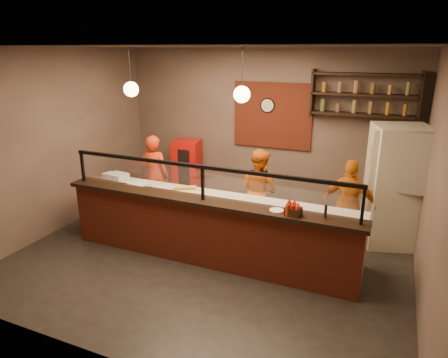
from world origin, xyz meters
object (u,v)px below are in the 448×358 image
at_px(pizza_dough, 205,197).
at_px(condiment_caddy, 293,211).
at_px(wall_clock, 268,105).
at_px(red_cooler, 187,170).
at_px(cook_left, 155,175).
at_px(pepper_mill, 326,211).
at_px(fridge, 395,187).
at_px(cook_right, 349,204).
at_px(cook_mid, 259,190).

relative_size(pizza_dough, condiment_caddy, 2.60).
height_order(wall_clock, red_cooler, wall_clock).
bearing_deg(pizza_dough, cook_left, 148.70).
bearing_deg(cook_left, pepper_mill, 154.92).
xyz_separation_m(wall_clock, fridge, (2.50, -0.87, -1.09)).
relative_size(cook_left, red_cooler, 1.23).
bearing_deg(red_cooler, wall_clock, 0.51).
xyz_separation_m(wall_clock, condiment_caddy, (1.26, -2.81, -0.98)).
bearing_deg(wall_clock, cook_right, -34.89).
xyz_separation_m(red_cooler, condiment_caddy, (2.96, -2.50, 0.46)).
distance_m(cook_right, pepper_mill, 1.51).
distance_m(red_cooler, condiment_caddy, 3.90).
relative_size(cook_right, condiment_caddy, 7.34).
bearing_deg(condiment_caddy, cook_mid, 122.31).
bearing_deg(cook_mid, cook_left, 26.91).
relative_size(wall_clock, cook_right, 0.20).
bearing_deg(red_cooler, fridge, -17.42).
distance_m(fridge, pizza_dough, 3.13).
xyz_separation_m(cook_left, cook_right, (3.68, 0.07, -0.06)).
xyz_separation_m(cook_right, pepper_mill, (-0.17, -1.45, 0.40)).
distance_m(cook_right, condiment_caddy, 1.67).
bearing_deg(pepper_mill, cook_right, 83.37).
height_order(cook_mid, fridge, fridge).
height_order(cook_right, fridge, fridge).
bearing_deg(cook_right, condiment_caddy, 74.28).
distance_m(fridge, condiment_caddy, 2.31).
height_order(wall_clock, condiment_caddy, wall_clock).
relative_size(wall_clock, cook_left, 0.19).
distance_m(pizza_dough, pepper_mill, 2.01).
bearing_deg(cook_mid, fridge, -146.05).
bearing_deg(red_cooler, cook_left, -108.13).
height_order(cook_left, cook_mid, cook_left).
xyz_separation_m(red_cooler, pepper_mill, (3.36, -2.42, 0.50)).
bearing_deg(red_cooler, pepper_mill, -45.55).
xyz_separation_m(pizza_dough, condiment_caddy, (1.55, -0.51, 0.21)).
distance_m(cook_left, cook_right, 3.68).
xyz_separation_m(cook_mid, condiment_caddy, (0.99, -1.56, 0.36)).
bearing_deg(cook_left, cook_right, 177.40).
height_order(cook_left, cook_right, cook_left).
relative_size(wall_clock, cook_mid, 0.20).
height_order(cook_left, fridge, fridge).
height_order(pizza_dough, pepper_mill, pepper_mill).
distance_m(cook_left, fridge, 4.38).
distance_m(cook_mid, pizza_dough, 1.20).
bearing_deg(fridge, red_cooler, 155.68).
distance_m(fridge, red_cooler, 4.25).
distance_m(wall_clock, cook_right, 2.61).
relative_size(cook_left, fridge, 0.79).
xyz_separation_m(cook_left, red_cooler, (0.15, 1.04, -0.15)).
bearing_deg(cook_left, pizza_dough, 145.00).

